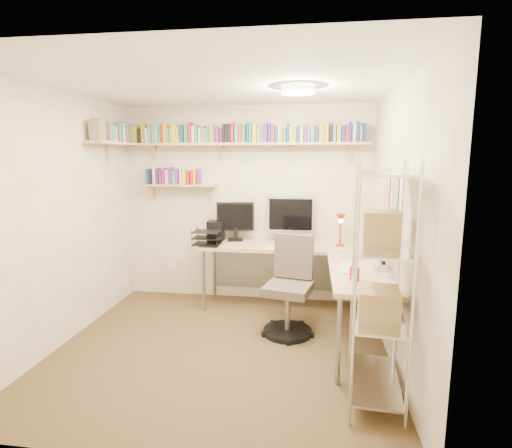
{
  "coord_description": "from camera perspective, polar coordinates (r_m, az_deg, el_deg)",
  "views": [
    {
      "loc": [
        0.84,
        -3.59,
        1.86
      ],
      "look_at": [
        0.27,
        0.55,
        1.16
      ],
      "focal_mm": 28.0,
      "sensor_mm": 36.0,
      "label": 1
    }
  ],
  "objects": [
    {
      "name": "corner_desk",
      "position": [
        4.66,
        5.05,
        -3.79
      ],
      "size": [
        2.25,
        2.07,
        1.38
      ],
      "color": "#CBBD84",
      "rests_on": "ground"
    },
    {
      "name": "office_chair",
      "position": [
        4.31,
        4.82,
        -9.74
      ],
      "size": [
        0.56,
        0.57,
        1.04
      ],
      "rotation": [
        0.0,
        0.0,
        -0.22
      ],
      "color": "black",
      "rests_on": "ground"
    },
    {
      "name": "wire_rack",
      "position": [
        3.14,
        17.23,
        -6.68
      ],
      "size": [
        0.46,
        0.83,
        1.84
      ],
      "rotation": [
        0.0,
        0.0,
        -0.09
      ],
      "color": "silver",
      "rests_on": "ground"
    },
    {
      "name": "room_shell",
      "position": [
        3.7,
        -5.23,
        4.66
      ],
      "size": [
        3.24,
        3.04,
        2.52
      ],
      "color": "beige",
      "rests_on": "ground"
    },
    {
      "name": "ground",
      "position": [
        4.13,
        -4.96,
        -17.29
      ],
      "size": [
        3.2,
        3.2,
        0.0
      ],
      "primitive_type": "plane",
      "color": "#49361F",
      "rests_on": "ground"
    },
    {
      "name": "wall_shelves",
      "position": [
        5.05,
        -6.61,
        11.43
      ],
      "size": [
        3.12,
        1.09,
        0.8
      ],
      "color": "tan",
      "rests_on": "ground"
    }
  ]
}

